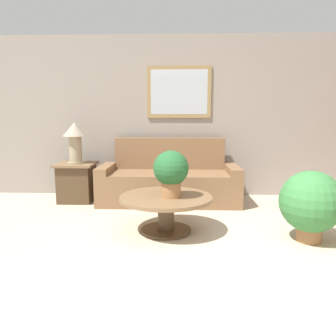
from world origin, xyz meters
name	(u,v)px	position (x,y,z in m)	size (l,w,h in m)	color
ground_plane	(228,291)	(0.00, 0.00, 0.00)	(20.00, 20.00, 0.00)	#BCAD93
wall_back	(202,116)	(-0.01, 3.14, 1.31)	(7.71, 0.09, 2.60)	gray
couch_main	(169,182)	(-0.53, 2.63, 0.31)	(2.11, 0.85, 0.97)	brown
coffee_table	(166,206)	(-0.53, 1.28, 0.30)	(1.05, 1.05, 0.42)	#4C3823
side_table	(77,182)	(-1.97, 2.62, 0.30)	(0.58, 0.58, 0.59)	#4C3823
table_lamp	(75,137)	(-1.97, 2.62, 1.00)	(0.37, 0.37, 0.63)	tan
potted_plant_on_table	(171,171)	(-0.47, 1.23, 0.71)	(0.39, 0.39, 0.52)	#9E6B42
potted_plant_floor	(311,203)	(0.99, 1.04, 0.42)	(0.64, 0.64, 0.75)	#9E6B42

